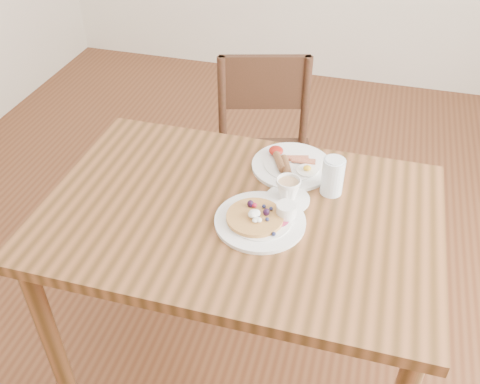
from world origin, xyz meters
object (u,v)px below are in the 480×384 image
Objects in this scene: dining_table at (240,234)px; breakfast_plate at (291,165)px; pancake_plate at (261,219)px; chair_far at (264,153)px; teacup_saucer at (288,191)px; water_glass at (333,176)px.

breakfast_plate is (0.10, 0.26, 0.11)m from dining_table.
chair_far is at bearing 102.47° from pancake_plate.
chair_far is 3.26× the size of breakfast_plate.
dining_table is at bearing 81.09° from chair_far.
chair_far reaches higher than teacup_saucer.
teacup_saucer is 0.15m from water_glass.
water_glass reaches higher than dining_table.
dining_table is at bearing 153.87° from pancake_plate.
teacup_saucer is at bearing 33.50° from dining_table.
pancake_plate is at bearing -95.60° from breakfast_plate.
dining_table is 0.30m from breakfast_plate.
teacup_saucer reaches higher than dining_table.
teacup_saucer reaches higher than breakfast_plate.
pancake_plate is 2.20× the size of water_glass.
water_glass is at bearing 106.83° from chair_far.
teacup_saucer is at bearing 93.59° from chair_far.
teacup_saucer is at bearing 66.55° from pancake_plate.
water_glass is (0.15, -0.10, 0.05)m from breakfast_plate.
chair_far is 7.19× the size of water_glass.
pancake_plate is at bearing -113.45° from teacup_saucer.
dining_table is 1.36× the size of chair_far.
chair_far is at bearing 97.00° from dining_table.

